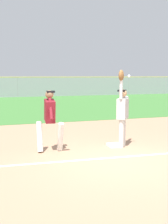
# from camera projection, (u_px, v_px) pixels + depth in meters

# --- Properties ---
(ground_plane) EXTENTS (74.01, 74.01, 0.00)m
(ground_plane) POSITION_uv_depth(u_px,v_px,m) (119.00, 161.00, 7.36)
(ground_plane) COLOR tan
(outfield_grass) EXTENTS (49.04, 16.96, 0.01)m
(outfield_grass) POSITION_uv_depth(u_px,v_px,m) (30.00, 105.00, 21.33)
(outfield_grass) COLOR #3D7533
(outfield_grass) RESTS_ON ground_plane
(first_base) EXTENTS (0.39, 0.39, 0.08)m
(first_base) POSITION_uv_depth(u_px,v_px,m) (114.00, 145.00, 8.84)
(first_base) COLOR white
(first_base) RESTS_ON ground_plane
(fielder) EXTENTS (0.67, 0.75, 2.28)m
(fielder) POSITION_uv_depth(u_px,v_px,m) (122.00, 110.00, 8.64)
(fielder) COLOR silver
(fielder) RESTS_ON ground_plane
(runner) EXTENTS (0.73, 0.85, 1.72)m
(runner) POSITION_uv_depth(u_px,v_px,m) (50.00, 116.00, 8.12)
(runner) COLOR white
(runner) RESTS_ON ground_plane
(baseball) EXTENTS (0.07, 0.07, 0.07)m
(baseball) POSITION_uv_depth(u_px,v_px,m) (129.00, 76.00, 8.37)
(baseball) COLOR white
(outfield_fence) EXTENTS (49.12, 0.08, 2.02)m
(outfield_fence) POSITION_uv_depth(u_px,v_px,m) (17.00, 87.00, 29.18)
(outfield_fence) COLOR #93999E
(outfield_fence) RESTS_ON ground_plane
(parked_car_red) EXTENTS (4.48, 2.27, 1.25)m
(parked_car_red) POSITION_uv_depth(u_px,v_px,m) (26.00, 88.00, 33.55)
(parked_car_red) COLOR #B21E1E
(parked_car_red) RESTS_ON ground_plane
(parked_car_silver) EXTENTS (4.47, 2.25, 1.25)m
(parked_car_silver) POSITION_uv_depth(u_px,v_px,m) (76.00, 88.00, 34.95)
(parked_car_silver) COLOR #B7B7BC
(parked_car_silver) RESTS_ON ground_plane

